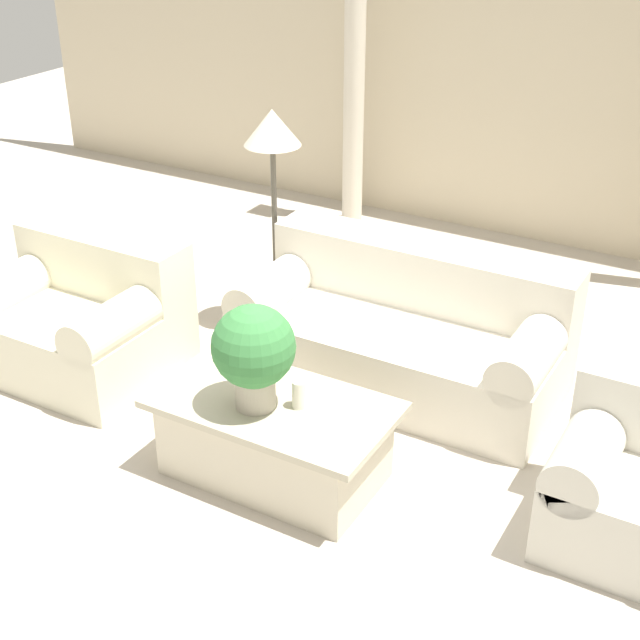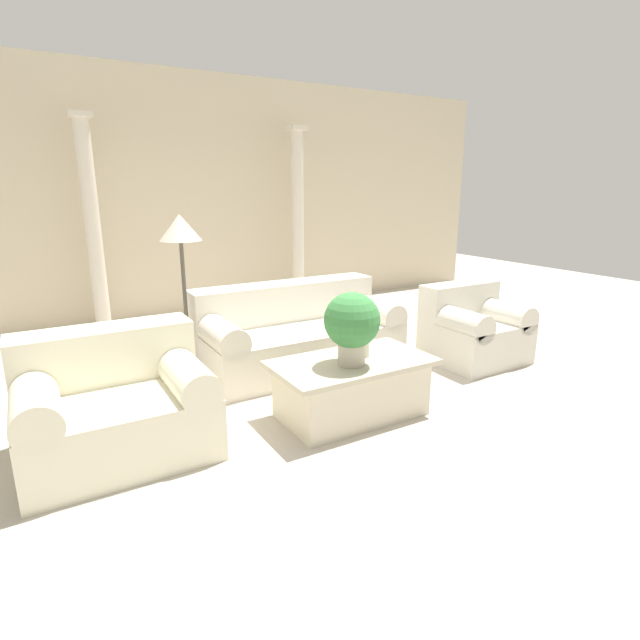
{
  "view_description": "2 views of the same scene",
  "coord_description": "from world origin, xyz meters",
  "px_view_note": "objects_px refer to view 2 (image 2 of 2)",
  "views": [
    {
      "loc": [
        2.15,
        -3.59,
        2.97
      ],
      "look_at": [
        0.03,
        0.1,
        0.69
      ],
      "focal_mm": 50.0,
      "sensor_mm": 36.0,
      "label": 1
    },
    {
      "loc": [
        -2.01,
        -3.42,
        1.76
      ],
      "look_at": [
        0.03,
        0.05,
        0.68
      ],
      "focal_mm": 28.0,
      "sensor_mm": 36.0,
      "label": 2
    }
  ],
  "objects_px": {
    "coffee_table": "(352,387)",
    "potted_plant": "(352,323)",
    "armchair": "(473,328)",
    "sofa_long": "(296,334)",
    "floor_lamp": "(181,242)",
    "loveseat": "(115,402)"
  },
  "relations": [
    {
      "from": "coffee_table",
      "to": "potted_plant",
      "type": "relative_size",
      "value": 2.23
    },
    {
      "from": "coffee_table",
      "to": "armchair",
      "type": "xyz_separation_m",
      "value": [
        1.82,
        0.46,
        0.1
      ]
    },
    {
      "from": "sofa_long",
      "to": "potted_plant",
      "type": "relative_size",
      "value": 3.52
    },
    {
      "from": "floor_lamp",
      "to": "potted_plant",
      "type": "bearing_deg",
      "value": -61.09
    },
    {
      "from": "potted_plant",
      "to": "coffee_table",
      "type": "bearing_deg",
      "value": 51.76
    },
    {
      "from": "sofa_long",
      "to": "loveseat",
      "type": "height_order",
      "value": "same"
    },
    {
      "from": "loveseat",
      "to": "potted_plant",
      "type": "bearing_deg",
      "value": -15.67
    },
    {
      "from": "armchair",
      "to": "potted_plant",
      "type": "bearing_deg",
      "value": -164.11
    },
    {
      "from": "sofa_long",
      "to": "potted_plant",
      "type": "bearing_deg",
      "value": -99.63
    },
    {
      "from": "coffee_table",
      "to": "armchair",
      "type": "relative_size",
      "value": 1.37
    },
    {
      "from": "floor_lamp",
      "to": "armchair",
      "type": "distance_m",
      "value": 3.01
    },
    {
      "from": "armchair",
      "to": "sofa_long",
      "type": "bearing_deg",
      "value": 155.11
    },
    {
      "from": "potted_plant",
      "to": "floor_lamp",
      "type": "xyz_separation_m",
      "value": [
        -0.82,
        1.48,
        0.51
      ]
    },
    {
      "from": "loveseat",
      "to": "potted_plant",
      "type": "relative_size",
      "value": 2.15
    },
    {
      "from": "potted_plant",
      "to": "floor_lamp",
      "type": "bearing_deg",
      "value": 118.91
    },
    {
      "from": "sofa_long",
      "to": "loveseat",
      "type": "bearing_deg",
      "value": -155.24
    },
    {
      "from": "sofa_long",
      "to": "coffee_table",
      "type": "relative_size",
      "value": 1.58
    },
    {
      "from": "sofa_long",
      "to": "floor_lamp",
      "type": "distance_m",
      "value": 1.42
    },
    {
      "from": "coffee_table",
      "to": "potted_plant",
      "type": "xyz_separation_m",
      "value": [
        -0.06,
        -0.07,
        0.55
      ]
    },
    {
      "from": "coffee_table",
      "to": "armchair",
      "type": "bearing_deg",
      "value": 14.22
    },
    {
      "from": "loveseat",
      "to": "coffee_table",
      "type": "relative_size",
      "value": 0.96
    },
    {
      "from": "floor_lamp",
      "to": "armchair",
      "type": "relative_size",
      "value": 1.68
    }
  ]
}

